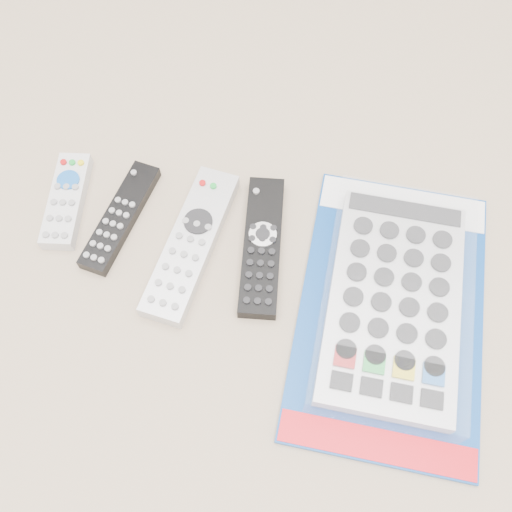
# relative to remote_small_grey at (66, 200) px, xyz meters

# --- Properties ---
(remote_small_grey) EXTENTS (0.06, 0.15, 0.02)m
(remote_small_grey) POSITION_rel_remote_small_grey_xyz_m (0.00, 0.00, 0.00)
(remote_small_grey) COLOR #BCBCBE
(remote_small_grey) RESTS_ON ground
(remote_slim_black) EXTENTS (0.07, 0.18, 0.02)m
(remote_slim_black) POSITION_rel_remote_small_grey_xyz_m (0.08, -0.01, -0.00)
(remote_slim_black) COLOR black
(remote_slim_black) RESTS_ON ground
(remote_silver_dvd) EXTENTS (0.09, 0.23, 0.03)m
(remote_silver_dvd) POSITION_rel_remote_small_grey_xyz_m (0.18, -0.04, 0.00)
(remote_silver_dvd) COLOR #B5B5BA
(remote_silver_dvd) RESTS_ON ground
(remote_large_black) EXTENTS (0.06, 0.20, 0.02)m
(remote_large_black) POSITION_rel_remote_small_grey_xyz_m (0.27, -0.03, -0.00)
(remote_large_black) COLOR black
(remote_large_black) RESTS_ON ground
(jumbo_remote_packaged) EXTENTS (0.24, 0.38, 0.05)m
(jumbo_remote_packaged) POSITION_rel_remote_small_grey_xyz_m (0.45, -0.09, 0.01)
(jumbo_remote_packaged) COLOR navy
(jumbo_remote_packaged) RESTS_ON ground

